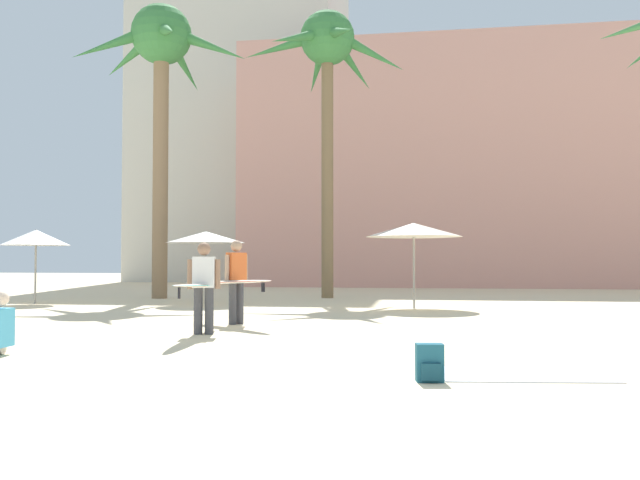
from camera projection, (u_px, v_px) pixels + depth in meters
The scene contains 12 objects.
ground at pixel (207, 419), 5.46m from camera, with size 120.00×120.00×0.00m, color beige.
hotel_pink at pixel (476, 172), 36.50m from camera, with size 24.99×10.46×12.70m, color #DB9989.
hotel_tower_gray at pixel (248, 97), 45.57m from camera, with size 13.12×11.62×25.82m, color beige.
palm_tree_far_left at pixel (161, 60), 23.26m from camera, with size 6.12×5.98×10.57m.
palm_tree_center at pixel (327, 59), 23.51m from camera, with size 5.90×5.59×10.45m.
cafe_umbrella_0 at pixel (206, 237), 20.00m from camera, with size 2.42×2.42×2.24m.
cafe_umbrella_2 at pixel (414, 230), 18.16m from camera, with size 2.69×2.69×2.40m.
cafe_umbrella_3 at pixel (36, 238), 20.13m from camera, with size 2.06×2.06×2.30m.
beach_towel at pixel (523, 374), 7.58m from camera, with size 1.96×1.02×0.01m, color white.
backpack at pixel (430, 363), 7.15m from camera, with size 0.32×0.27×0.42m.
person_far_left at pixel (202, 284), 11.67m from camera, with size 0.61×3.15×1.67m.
person_near_right at pixel (235, 280), 13.53m from camera, with size 2.26×1.93×1.77m.
Camera 1 is at (1.77, -5.30, 1.34)m, focal length 36.31 mm.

